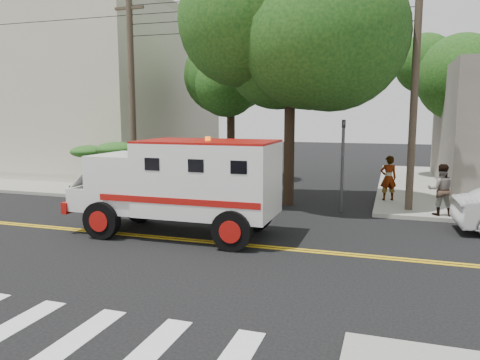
% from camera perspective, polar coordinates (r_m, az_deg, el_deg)
% --- Properties ---
extents(ground, '(100.00, 100.00, 0.00)m').
position_cam_1_polar(ground, '(14.41, -5.59, -7.36)').
color(ground, black).
rests_on(ground, ground).
extents(sidewalk_nw, '(17.00, 17.00, 0.15)m').
position_cam_1_polar(sidewalk_nw, '(32.65, -17.87, 1.12)').
color(sidewalk_nw, gray).
rests_on(sidewalk_nw, ground).
extents(building_left, '(16.00, 14.00, 10.00)m').
position_cam_1_polar(building_left, '(34.86, -19.48, 9.83)').
color(building_left, '#BFB69C').
rests_on(building_left, sidewalk_nw).
extents(utility_pole_left, '(0.28, 0.28, 9.00)m').
position_cam_1_polar(utility_pole_left, '(21.82, -13.02, 9.66)').
color(utility_pole_left, '#382D23').
rests_on(utility_pole_left, ground).
extents(utility_pole_right, '(0.28, 0.28, 9.00)m').
position_cam_1_polar(utility_pole_right, '(18.92, 20.48, 9.63)').
color(utility_pole_right, '#382D23').
rests_on(utility_pole_right, ground).
extents(tree_main, '(6.08, 5.70, 9.85)m').
position_cam_1_polar(tree_main, '(19.55, 7.36, 17.97)').
color(tree_main, black).
rests_on(tree_main, ground).
extents(tree_left, '(4.48, 4.20, 7.70)m').
position_cam_1_polar(tree_left, '(25.92, -0.61, 12.32)').
color(tree_left, black).
rests_on(tree_left, ground).
extents(tree_right, '(4.80, 4.50, 8.20)m').
position_cam_1_polar(tree_right, '(28.74, 25.09, 11.88)').
color(tree_right, black).
rests_on(tree_right, ground).
extents(traffic_signal, '(0.15, 0.18, 3.60)m').
position_cam_1_polar(traffic_signal, '(18.46, 12.41, 2.93)').
color(traffic_signal, '#3F3F42').
rests_on(traffic_signal, ground).
extents(accessibility_sign, '(0.45, 0.10, 2.02)m').
position_cam_1_polar(accessibility_sign, '(22.40, -13.85, 1.56)').
color(accessibility_sign, '#3F3F42').
rests_on(accessibility_sign, ground).
extents(palm_planter, '(3.52, 2.63, 2.36)m').
position_cam_1_polar(palm_planter, '(23.42, -15.86, 2.45)').
color(palm_planter, '#1E3314').
rests_on(palm_planter, sidewalk_nw).
extents(armored_truck, '(6.67, 2.76, 3.02)m').
position_cam_1_polar(armored_truck, '(14.77, -6.99, -0.18)').
color(armored_truck, silver).
rests_on(armored_truck, ground).
extents(pedestrian_a, '(0.80, 0.64, 1.91)m').
position_cam_1_polar(pedestrian_a, '(20.90, 17.64, 0.23)').
color(pedestrian_a, gray).
rests_on(pedestrian_a, sidewalk_ne).
extents(pedestrian_b, '(0.96, 0.77, 1.88)m').
position_cam_1_polar(pedestrian_b, '(18.48, 23.29, -1.09)').
color(pedestrian_b, gray).
rests_on(pedestrian_b, sidewalk_ne).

